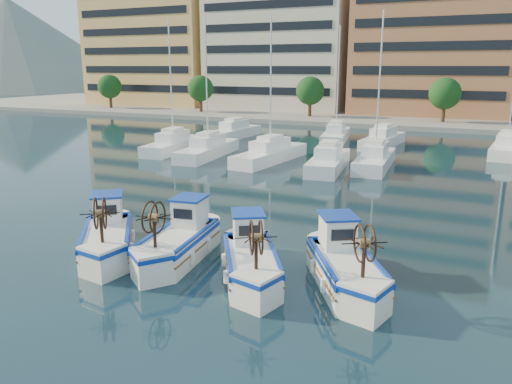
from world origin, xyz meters
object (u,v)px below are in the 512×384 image
at_px(fishing_boat_b, 179,239).
at_px(fishing_boat_a, 107,235).
at_px(fishing_boat_d, 345,264).
at_px(fishing_boat_c, 251,258).

bearing_deg(fishing_boat_b, fishing_boat_a, -173.51).
height_order(fishing_boat_a, fishing_boat_d, fishing_boat_a).
relative_size(fishing_boat_c, fishing_boat_d, 0.96).
distance_m(fishing_boat_b, fishing_boat_c, 3.46).
distance_m(fishing_boat_c, fishing_boat_d, 3.40).
relative_size(fishing_boat_a, fishing_boat_d, 0.98).
xyz_separation_m(fishing_boat_b, fishing_boat_d, (6.73, 0.24, -0.00)).
bearing_deg(fishing_boat_c, fishing_boat_a, 151.63).
xyz_separation_m(fishing_boat_a, fishing_boat_d, (9.75, 1.02, -0.00)).
relative_size(fishing_boat_b, fishing_boat_d, 1.00).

